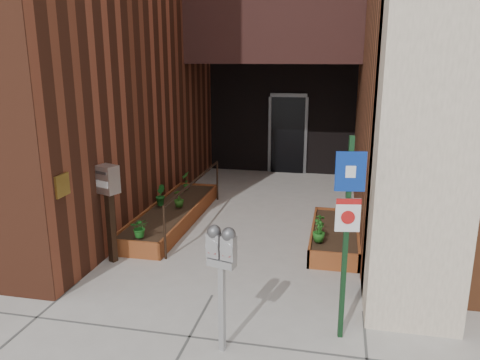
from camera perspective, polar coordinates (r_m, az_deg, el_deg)
The scene contains 14 objects.
ground at distance 6.58m, azimuth -3.41°, elevation -13.86°, with size 80.00×80.00×0.00m, color #9E9991.
planter_left at distance 9.33m, azimuth -8.24°, elevation -4.25°, with size 0.90×3.60×0.30m.
planter_right at distance 8.33m, azimuth 11.46°, elevation -6.79°, with size 0.80×2.20×0.30m.
handrail at distance 8.95m, azimuth -5.49°, elevation -0.88°, with size 0.04×3.34×0.90m.
parking_meter at distance 4.98m, azimuth -2.28°, elevation -9.21°, with size 0.34×0.19×1.46m.
sign_post at distance 5.21m, azimuth 12.94°, elevation -4.66°, with size 0.32×0.10×2.36m.
payment_dropbox at distance 7.45m, azimuth -15.73°, elevation -1.55°, with size 0.37×0.33×1.57m.
shrub_left_a at distance 7.82m, azimuth -12.10°, elevation -5.68°, with size 0.29×0.29×0.33m, color #1B5F1C.
shrub_left_b at distance 9.38m, azimuth -9.72°, elevation -1.83°, with size 0.22×0.22×0.41m, color #195A1C.
shrub_left_c at distance 9.24m, azimuth -7.46°, elevation -2.23°, with size 0.19×0.19×0.34m, color #2A5E1A.
shrub_left_d at distance 10.41m, azimuth -6.64°, elevation -0.08°, with size 0.21×0.21×0.40m, color #22611B.
shrub_right_a at distance 7.58m, azimuth 9.61°, elevation -6.08°, with size 0.20×0.20×0.36m, color #1F5E1B.
shrub_right_b at distance 8.01m, azimuth 9.75°, elevation -5.13°, with size 0.16×0.16×0.31m, color #24621C.
shrub_right_c at distance 8.75m, azimuth 13.26°, elevation -3.61°, with size 0.27×0.27×0.30m, color #18541D.
Camera 1 is at (1.57, -5.56, 3.15)m, focal length 35.00 mm.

